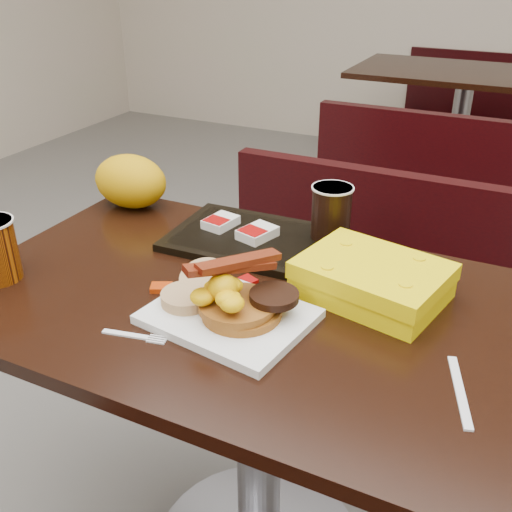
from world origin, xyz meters
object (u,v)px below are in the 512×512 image
at_px(hashbrown_sleeve_left, 221,222).
at_px(hashbrown_sleeve_right, 257,233).
at_px(tray, 252,239).
at_px(table_far, 457,138).
at_px(paper_bag, 131,181).
at_px(bench_near_n, 355,300).
at_px(clamshell, 372,280).
at_px(fork, 125,334).
at_px(bench_far_s, 432,180).
at_px(pancake_stack, 241,308).
at_px(knife, 460,391).
at_px(table_near, 259,444).
at_px(coffee_cup_far, 331,212).
at_px(platter, 229,316).
at_px(bench_far_n, 474,113).

relative_size(hashbrown_sleeve_left, hashbrown_sleeve_right, 0.94).
bearing_deg(tray, table_far, 85.05).
bearing_deg(paper_bag, hashbrown_sleeve_left, -8.67).
xyz_separation_m(tray, hashbrown_sleeve_left, (-0.09, 0.01, 0.02)).
xyz_separation_m(bench_near_n, paper_bag, (-0.50, -0.42, 0.46)).
bearing_deg(tray, clamshell, -21.00).
distance_m(clamshell, paper_bag, 0.71).
bearing_deg(hashbrown_sleeve_left, bench_near_n, 75.50).
relative_size(tray, paper_bag, 1.87).
distance_m(fork, tray, 0.43).
height_order(bench_far_s, pancake_stack, pancake_stack).
distance_m(tray, hashbrown_sleeve_left, 0.09).
distance_m(table_far, tray, 2.41).
bearing_deg(bench_far_s, knife, -78.99).
height_order(hashbrown_sleeve_right, paper_bag, paper_bag).
bearing_deg(bench_far_s, hashbrown_sleeve_right, -93.73).
distance_m(table_near, pancake_stack, 0.41).
distance_m(fork, coffee_cup_far, 0.54).
height_order(table_near, clamshell, clamshell).
relative_size(platter, coffee_cup_far, 2.32).
bearing_deg(knife, tray, -139.62).
bearing_deg(table_far, knife, -81.80).
xyz_separation_m(hashbrown_sleeve_right, coffee_cup_far, (0.15, 0.08, 0.05)).
distance_m(table_near, tray, 0.46).
relative_size(bench_near_n, hashbrown_sleeve_left, 12.69).
bearing_deg(table_far, bench_far_s, -90.00).
bearing_deg(fork, platter, 29.29).
bearing_deg(hashbrown_sleeve_right, clamshell, -3.14).
bearing_deg(knife, table_far, 170.64).
height_order(table_near, fork, fork).
bearing_deg(table_far, clamshell, -85.71).
relative_size(bench_far_n, platter, 3.56).
bearing_deg(hashbrown_sleeve_left, table_far, 95.00).
bearing_deg(bench_near_n, clamshell, -72.40).
bearing_deg(table_far, pancake_stack, -89.93).
height_order(bench_far_n, knife, knife).
bearing_deg(fork, knife, -0.93).
height_order(platter, paper_bag, paper_bag).
bearing_deg(hashbrown_sleeve_left, paper_bag, -178.50).
bearing_deg(tray, knife, -34.01).
relative_size(table_far, bench_far_n, 1.20).
distance_m(platter, clamshell, 0.29).
bearing_deg(pancake_stack, hashbrown_sleeve_right, 110.72).
bearing_deg(platter, hashbrown_sleeve_left, 129.67).
distance_m(bench_far_s, platter, 2.02).
distance_m(table_far, hashbrown_sleeve_left, 2.41).
relative_size(bench_near_n, platter, 3.56).
bearing_deg(bench_far_s, paper_bag, -107.19).
bearing_deg(table_far, table_near, -90.00).
height_order(table_near, pancake_stack, pancake_stack).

